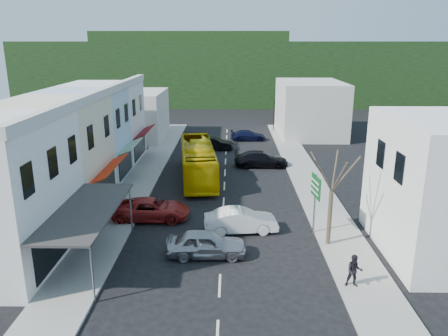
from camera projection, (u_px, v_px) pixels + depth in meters
The scene contains 19 objects.
ground at pixel (223, 223), 30.06m from camera, with size 120.00×120.00×0.00m, color black.
sidewalk_left at pixel (143, 178), 39.76m from camera, with size 3.00×52.00×0.15m, color gray.
sidewalk_right at pixel (307, 179), 39.53m from camera, with size 3.00×52.00×0.15m, color gray.
shopfront_row at pixel (63, 149), 33.93m from camera, with size 8.25×30.00×8.00m.
distant_block_left at pixel (132, 115), 55.32m from camera, with size 8.00×10.00×6.00m, color #B7B2A8.
distant_block_right at pixel (310, 108), 57.72m from camera, with size 8.00×12.00×7.00m, color #B7B2A8.
hillside at pixel (221, 68), 90.69m from camera, with size 80.00×26.00×14.00m.
bus at pixel (198, 162), 39.47m from camera, with size 2.50×11.60×3.10m, color #DBB206.
car_silver at pixel (206, 245), 25.26m from camera, with size 1.80×4.40×1.40m, color #A3A3A8.
car_white at pixel (241, 222), 28.48m from camera, with size 1.80×4.40×1.40m, color white.
car_red at pixel (151, 210), 30.51m from camera, with size 1.90×4.60×1.40m, color maroon.
car_black_near at pixel (261, 160), 43.35m from camera, with size 1.84×4.50×1.40m, color black.
car_black_far at pixel (214, 144), 50.20m from camera, with size 1.80×4.40×1.40m, color black.
car_navy_far at pixel (248, 135), 54.86m from camera, with size 1.84×4.50×1.40m, color black.
pedestrian_left at pixel (108, 207), 30.13m from camera, with size 0.60×0.40×1.70m, color black.
pedestrian_right at pixel (354, 271), 21.80m from camera, with size 0.70×0.44×1.70m, color black.
direction_sign at pixel (315, 205), 27.80m from camera, with size 0.41×1.83×4.05m, color #0E531F, non-canonical shape.
street_tree at pixel (332, 191), 25.74m from camera, with size 2.81×2.81×7.08m, color #362B1F, non-canonical shape.
traffic_signal at pixel (274, 116), 59.85m from camera, with size 0.66×0.97×4.40m, color black, non-canonical shape.
Camera 1 is at (0.53, -27.80, 12.05)m, focal length 35.00 mm.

